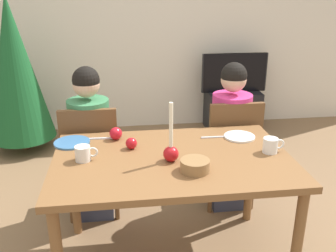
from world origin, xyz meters
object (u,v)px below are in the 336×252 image
tv_stand (232,110)px  plate_left (72,142)px  plate_right (239,136)px  apple_by_left_plate (116,133)px  person_left_child (91,146)px  apple_near_candle (131,143)px  christmas_tree (15,69)px  dining_table (172,170)px  bowl_walnuts (195,166)px  mug_left (83,153)px  chair_left (91,155)px  candle_centerpiece (171,150)px  mug_right (271,145)px  person_right_child (230,139)px  chair_right (231,147)px  tv (234,73)px

tv_stand → plate_left: 2.68m
plate_right → apple_by_left_plate: 0.82m
person_left_child → apple_near_candle: bearing=-59.6°
christmas_tree → dining_table: bearing=-56.2°
christmas_tree → bowl_walnuts: 2.63m
plate_right → mug_left: mug_left is taller
dining_table → apple_near_candle: (-0.23, 0.15, 0.12)m
chair_left → plate_left: 0.41m
tv_stand → apple_by_left_plate: 2.50m
mug_left → plate_right: bearing=12.4°
dining_table → mug_left: 0.53m
plate_left → apple_by_left_plate: apple_by_left_plate is taller
chair_left → plate_left: chair_left is taller
candle_centerpiece → plate_right: bearing=30.4°
plate_right → apple_near_candle: apple_near_candle is taller
christmas_tree → mug_right: 2.80m
person_right_child → christmas_tree: size_ratio=0.68×
chair_right → apple_by_left_plate: size_ratio=10.88×
candle_centerpiece → plate_left: candle_centerpiece is taller
chair_right → apple_by_left_plate: bearing=-161.5°
chair_right → apple_near_candle: size_ratio=12.63×
mug_left → bowl_walnuts: mug_left is taller
candle_centerpiece → plate_left: (-0.59, 0.34, -0.07)m
plate_left → mug_left: size_ratio=1.72×
person_right_child → candle_centerpiece: size_ratio=3.33×
dining_table → candle_centerpiece: 0.16m
person_right_child → mug_left: size_ratio=8.89×
dining_table → mug_right: bearing=-1.2°
chair_right → plate_right: bearing=-99.6°
person_left_child → christmas_tree: size_ratio=0.68×
tv → bowl_walnuts: 2.68m
plate_right → chair_right: bearing=80.4°
mug_left → apple_by_left_plate: 0.35m
person_left_child → chair_right: bearing=-1.7°
dining_table → tv: tv is taller
dining_table → plate_left: plate_left is taller
person_left_child → mug_right: size_ratio=8.85×
chair_left → tv_stand: (1.60, 1.69, -0.27)m
apple_by_left_plate → apple_near_candle: bearing=-59.9°
person_left_child → bowl_walnuts: (0.62, -0.83, 0.21)m
plate_right → plate_left: bearing=177.7°
tv_stand → dining_table: bearing=-115.1°
apple_near_candle → apple_by_left_plate: bearing=120.1°
tv_stand → candle_centerpiece: 2.66m
chair_right → mug_left: chair_right is taller
plate_left → person_left_child: bearing=76.2°
plate_right → mug_right: 0.28m
candle_centerpiece → apple_near_candle: 0.30m
apple_by_left_plate → plate_left: bearing=-174.0°
mug_left → person_right_child: bearing=30.3°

